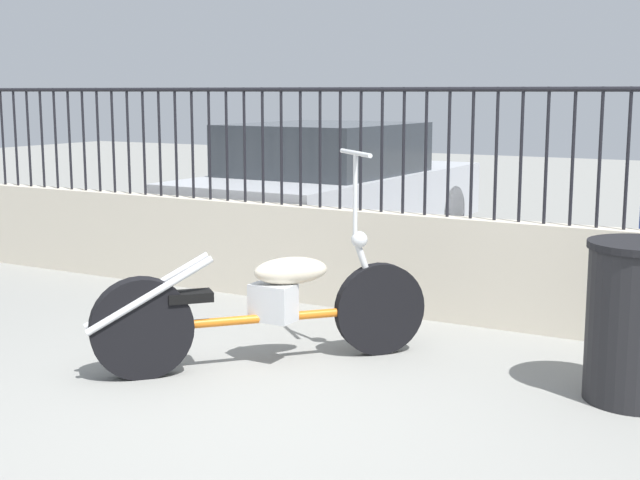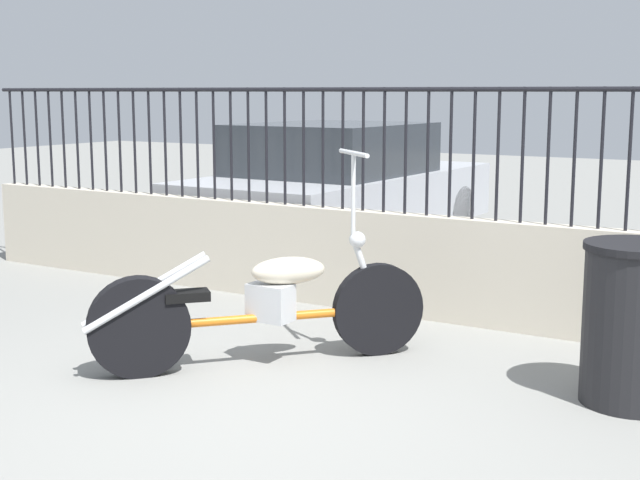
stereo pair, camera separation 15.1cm
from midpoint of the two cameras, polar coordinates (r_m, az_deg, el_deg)
ground_plane at (r=4.98m, az=-3.27°, el=-11.12°), size 40.00×40.00×0.00m
low_wall at (r=6.95m, az=8.08°, el=-1.78°), size 9.66×0.18×0.81m
fence_railing at (r=6.82m, az=8.28°, el=6.75°), size 9.66×0.04×0.98m
motorcycle_orange at (r=5.72m, az=-4.03°, el=-4.36°), size 1.60×1.74×1.38m
trash_bin at (r=5.35m, az=20.28°, el=-5.05°), size 0.61×0.61×0.92m
car_silver at (r=9.92m, az=1.68°, el=3.41°), size 1.93×4.20×1.41m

